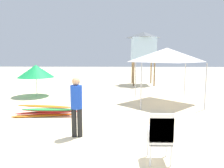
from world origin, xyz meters
name	(u,v)px	position (x,y,z in m)	size (l,w,h in m)	color
ground	(56,163)	(0.00, 0.00, 0.00)	(80.00, 80.00, 0.00)	beige
stacked_plastic_chairs	(160,134)	(2.17, 0.07, 0.65)	(0.48, 0.48, 1.11)	white
surfboard_pile	(47,111)	(-1.38, 3.45, 0.19)	(2.60, 0.78, 0.40)	orange
lifeguard_near_left	(76,103)	(0.16, 1.47, 0.96)	(0.32, 0.32, 1.67)	black
popup_canopy	(167,55)	(3.61, 5.86, 2.29)	(2.72, 2.72, 2.63)	#B2B2B7
lifeguard_tower	(143,47)	(3.29, 12.40, 2.99)	(1.98, 1.98, 4.11)	olive
beach_umbrella_left	(36,71)	(-3.28, 7.39, 1.41)	(2.00, 2.00, 1.76)	beige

